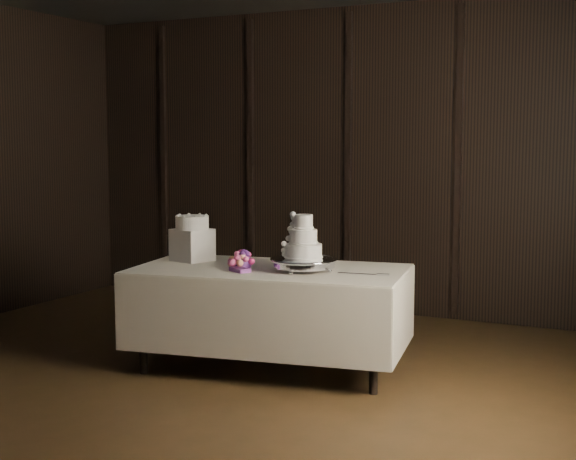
{
  "coord_description": "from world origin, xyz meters",
  "views": [
    {
      "loc": [
        2.96,
        -3.94,
        1.69
      ],
      "look_at": [
        0.43,
        1.24,
        1.05
      ],
      "focal_mm": 50.0,
      "sensor_mm": 36.0,
      "label": 1
    }
  ],
  "objects_px": {
    "display_table": "(270,314)",
    "wedding_cake": "(300,241)",
    "cake_stand": "(304,265)",
    "box_pedestal": "(192,245)",
    "bouquet": "(242,261)",
    "small_cake": "(192,222)"
  },
  "relations": [
    {
      "from": "display_table",
      "to": "wedding_cake",
      "type": "xyz_separation_m",
      "value": [
        0.26,
        -0.02,
        0.56
      ]
    },
    {
      "from": "cake_stand",
      "to": "wedding_cake",
      "type": "height_order",
      "value": "wedding_cake"
    },
    {
      "from": "box_pedestal",
      "to": "display_table",
      "type": "bearing_deg",
      "value": -4.99
    },
    {
      "from": "cake_stand",
      "to": "bouquet",
      "type": "distance_m",
      "value": 0.46
    },
    {
      "from": "bouquet",
      "to": "box_pedestal",
      "type": "relative_size",
      "value": 1.41
    },
    {
      "from": "box_pedestal",
      "to": "small_cake",
      "type": "height_order",
      "value": "small_cake"
    },
    {
      "from": "small_cake",
      "to": "bouquet",
      "type": "bearing_deg",
      "value": -18.48
    },
    {
      "from": "display_table",
      "to": "cake_stand",
      "type": "height_order",
      "value": "cake_stand"
    },
    {
      "from": "display_table",
      "to": "cake_stand",
      "type": "xyz_separation_m",
      "value": [
        0.28,
        -0.01,
        0.39
      ]
    },
    {
      "from": "bouquet",
      "to": "display_table",
      "type": "bearing_deg",
      "value": 36.12
    },
    {
      "from": "cake_stand",
      "to": "bouquet",
      "type": "relative_size",
      "value": 1.32
    },
    {
      "from": "bouquet",
      "to": "box_pedestal",
      "type": "xyz_separation_m",
      "value": [
        -0.55,
        0.18,
        0.07
      ]
    },
    {
      "from": "cake_stand",
      "to": "small_cake",
      "type": "xyz_separation_m",
      "value": [
        -0.99,
        0.07,
        0.26
      ]
    },
    {
      "from": "cake_stand",
      "to": "wedding_cake",
      "type": "bearing_deg",
      "value": -150.26
    },
    {
      "from": "display_table",
      "to": "box_pedestal",
      "type": "xyz_separation_m",
      "value": [
        -0.71,
        0.06,
        0.47
      ]
    },
    {
      "from": "cake_stand",
      "to": "small_cake",
      "type": "distance_m",
      "value": 1.03
    },
    {
      "from": "wedding_cake",
      "to": "bouquet",
      "type": "relative_size",
      "value": 0.87
    },
    {
      "from": "wedding_cake",
      "to": "small_cake",
      "type": "bearing_deg",
      "value": 168.38
    },
    {
      "from": "box_pedestal",
      "to": "small_cake",
      "type": "xyz_separation_m",
      "value": [
        -0.0,
        0.0,
        0.18
      ]
    },
    {
      "from": "wedding_cake",
      "to": "display_table",
      "type": "bearing_deg",
      "value": 168.25
    },
    {
      "from": "wedding_cake",
      "to": "small_cake",
      "type": "distance_m",
      "value": 0.98
    },
    {
      "from": "cake_stand",
      "to": "bouquet",
      "type": "height_order",
      "value": "bouquet"
    }
  ]
}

